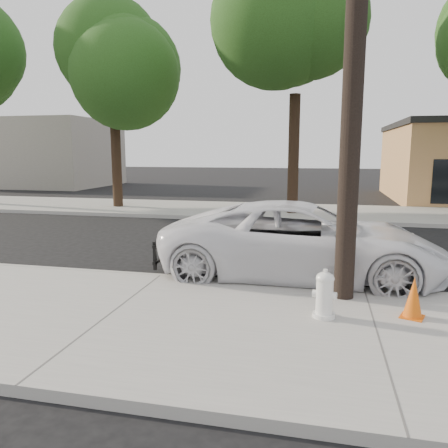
{
  "coord_description": "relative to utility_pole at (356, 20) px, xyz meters",
  "views": [
    {
      "loc": [
        3.17,
        -10.27,
        2.66
      ],
      "look_at": [
        0.99,
        -0.6,
        1.0
      ],
      "focal_mm": 35.0,
      "sensor_mm": 36.0,
      "label": 1
    }
  ],
  "objects": [
    {
      "name": "tree_b",
      "position": [
        -9.41,
        10.76,
        1.45
      ],
      "size": [
        4.34,
        4.2,
        8.45
      ],
      "color": "black",
      "rests_on": "far_sidewalk"
    },
    {
      "name": "utility_pole",
      "position": [
        0.0,
        0.0,
        0.0
      ],
      "size": [
        1.4,
        0.34,
        9.0
      ],
      "color": "black",
      "rests_on": "near_sidewalk"
    },
    {
      "name": "tree_c",
      "position": [
        -1.38,
        10.34,
        2.21
      ],
      "size": [
        4.96,
        4.8,
        9.55
      ],
      "color": "black",
      "rests_on": "far_sidewalk"
    },
    {
      "name": "police_cruiser",
      "position": [
        -0.78,
        1.51,
        -3.89
      ],
      "size": [
        5.82,
        2.69,
        1.62
      ],
      "primitive_type": "imported",
      "rotation": [
        0.0,
        0.0,
        1.57
      ],
      "color": "white",
      "rests_on": "ground"
    },
    {
      "name": "near_sidewalk",
      "position": [
        -3.6,
        -1.6,
        -4.62
      ],
      "size": [
        90.0,
        4.4,
        0.15
      ],
      "primitive_type": "cube",
      "color": "gray",
      "rests_on": "ground"
    },
    {
      "name": "far_sidewalk",
      "position": [
        -3.6,
        11.2,
        -4.62
      ],
      "size": [
        90.0,
        5.0,
        0.15
      ],
      "primitive_type": "cube",
      "color": "gray",
      "rests_on": "ground"
    },
    {
      "name": "curb_near",
      "position": [
        -3.6,
        0.6,
        -4.62
      ],
      "size": [
        90.0,
        0.12,
        0.16
      ],
      "primitive_type": "cube",
      "color": "#9E9B93",
      "rests_on": "ground"
    },
    {
      "name": "traffic_cone",
      "position": [
        0.99,
        -0.75,
        -4.24
      ],
      "size": [
        0.42,
        0.42,
        0.63
      ],
      "rotation": [
        0.0,
        0.0,
        -0.37
      ],
      "color": "#DF590B",
      "rests_on": "near_sidewalk"
    },
    {
      "name": "ground",
      "position": [
        -3.6,
        2.7,
        -4.7
      ],
      "size": [
        120.0,
        120.0,
        0.0
      ],
      "primitive_type": "plane",
      "color": "black",
      "rests_on": "ground"
    },
    {
      "name": "fire_hydrant",
      "position": [
        -0.33,
        -1.04,
        -4.21
      ],
      "size": [
        0.38,
        0.34,
        0.71
      ],
      "rotation": [
        0.0,
        0.0,
        -0.18
      ],
      "color": "white",
      "rests_on": "near_sidewalk"
    },
    {
      "name": "building_far",
      "position": [
        -23.6,
        22.7,
        -2.2
      ],
      "size": [
        14.0,
        8.0,
        5.0
      ],
      "primitive_type": "cube",
      "color": "gray",
      "rests_on": "ground"
    }
  ]
}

